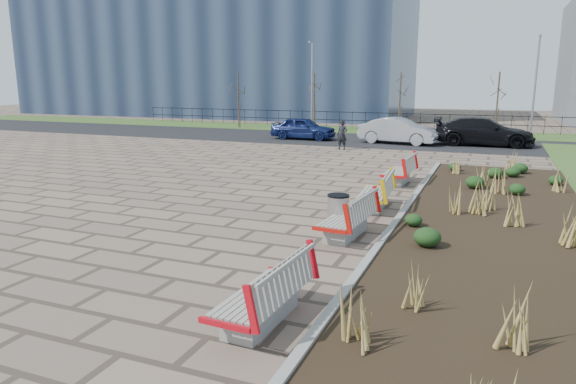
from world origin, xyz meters
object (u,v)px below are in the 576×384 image
at_px(car_silver, 399,131).
at_px(lamp_east, 535,89).
at_px(lamp_west, 312,87).
at_px(car_blue, 303,128).
at_px(litter_bin, 338,213).
at_px(bench_d, 398,169).
at_px(pedestrian, 342,135).
at_px(car_black, 484,132).
at_px(bench_b, 346,216).
at_px(bench_a, 261,291).
at_px(bench_c, 374,191).

relative_size(car_silver, lamp_east, 0.73).
relative_size(lamp_west, lamp_east, 1.00).
bearing_deg(lamp_east, car_blue, -158.85).
height_order(litter_bin, lamp_east, lamp_east).
distance_m(bench_d, lamp_east, 17.39).
xyz_separation_m(pedestrian, car_silver, (2.27, 3.53, -0.01)).
distance_m(car_black, lamp_west, 12.36).
xyz_separation_m(bench_b, bench_d, (0.00, 6.69, 0.00)).
relative_size(litter_bin, car_silver, 0.20).
bearing_deg(lamp_east, bench_b, -102.19).
xyz_separation_m(bench_a, lamp_east, (5.00, 27.79, 2.54)).
bearing_deg(bench_b, bench_a, -85.23).
distance_m(bench_c, car_blue, 17.22).
bearing_deg(bench_d, litter_bin, -90.84).
distance_m(bench_b, car_black, 19.19).
xyz_separation_m(car_blue, lamp_east, (12.78, 4.95, 2.35)).
bearing_deg(litter_bin, lamp_east, 76.94).
distance_m(bench_a, lamp_east, 28.35).
bearing_deg(bench_c, car_black, 77.31).
xyz_separation_m(bench_b, car_blue, (-7.78, 18.21, 0.19)).
bearing_deg(lamp_west, bench_b, -68.76).
xyz_separation_m(bench_b, pedestrian, (-4.31, 14.63, 0.26)).
bearing_deg(litter_bin, bench_a, -86.65).
height_order(pedestrian, lamp_west, lamp_west).
distance_m(bench_d, lamp_west, 18.93).
xyz_separation_m(bench_a, bench_d, (0.00, 11.33, 0.00)).
xyz_separation_m(litter_bin, lamp_west, (-8.71, 22.81, 2.60)).
bearing_deg(car_silver, car_black, -71.21).
xyz_separation_m(litter_bin, car_silver, (-1.75, 17.81, 0.31)).
xyz_separation_m(pedestrian, car_black, (6.75, 4.41, 0.02)).
bearing_deg(lamp_east, lamp_west, 180.00).
bearing_deg(litter_bin, bench_b, -49.80).
xyz_separation_m(car_blue, car_black, (10.22, 0.83, 0.09)).
height_order(bench_b, bench_d, same).
distance_m(bench_c, litter_bin, 2.52).
relative_size(car_black, lamp_east, 0.88).
bearing_deg(bench_b, litter_bin, 134.96).
bearing_deg(lamp_east, bench_a, -100.20).
bearing_deg(car_black, bench_b, 170.24).
bearing_deg(lamp_east, bench_c, -103.83).
bearing_deg(lamp_west, lamp_east, 0.00).
relative_size(bench_b, bench_c, 1.00).
bearing_deg(car_silver, car_blue, 97.26).
xyz_separation_m(litter_bin, lamp_east, (5.29, 22.81, 2.60)).
distance_m(bench_a, pedestrian, 19.74).
relative_size(pedestrian, car_black, 0.29).
bearing_deg(bench_d, car_black, 80.64).
relative_size(bench_a, bench_c, 1.00).
distance_m(bench_c, car_silver, 15.45).
bearing_deg(car_black, bench_d, 166.37).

